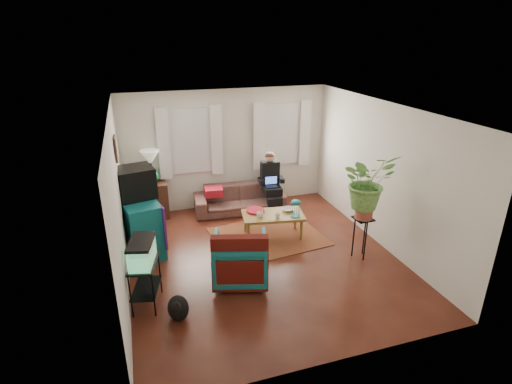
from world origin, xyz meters
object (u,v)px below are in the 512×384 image
object	(u,v)px
aquarium_stand	(146,284)
armchair	(240,257)
side_table	(155,200)
coffee_table	(273,225)
dresser	(140,225)
sofa	(240,195)
plant_stand	(361,238)

from	to	relation	value
aquarium_stand	armchair	bearing A→B (deg)	21.50
side_table	aquarium_stand	world-z (taller)	side_table
armchair	coffee_table	bearing A→B (deg)	-112.90
side_table	dresser	world-z (taller)	dresser
armchair	aquarium_stand	bearing A→B (deg)	23.62
sofa	coffee_table	world-z (taller)	sofa
coffee_table	sofa	bearing A→B (deg)	111.80
coffee_table	dresser	bearing A→B (deg)	-175.55
sofa	aquarium_stand	xyz separation A→B (m)	(-2.14, -2.75, -0.03)
plant_stand	sofa	bearing A→B (deg)	120.86
armchair	coffee_table	xyz separation A→B (m)	(0.98, 1.22, -0.18)
sofa	aquarium_stand	world-z (taller)	sofa
side_table	sofa	bearing A→B (deg)	-8.68
armchair	side_table	bearing A→B (deg)	-52.67
side_table	armchair	size ratio (longest dim) A/B	0.92
plant_stand	side_table	bearing A→B (deg)	139.80
aquarium_stand	plant_stand	bearing A→B (deg)	17.70
dresser	coffee_table	distance (m)	2.45
side_table	dresser	bearing A→B (deg)	-103.66
sofa	side_table	size ratio (longest dim) A/B	2.52
aquarium_stand	plant_stand	distance (m)	3.65
armchair	coffee_table	distance (m)	1.57
coffee_table	plant_stand	world-z (taller)	plant_stand
sofa	dresser	world-z (taller)	dresser
sofa	coffee_table	distance (m)	1.38
dresser	plant_stand	distance (m)	3.89
side_table	armchair	world-z (taller)	armchair
sofa	side_table	distance (m)	1.81
side_table	plant_stand	bearing A→B (deg)	-40.20
aquarium_stand	armchair	world-z (taller)	armchair
dresser	plant_stand	world-z (taller)	dresser
aquarium_stand	coffee_table	world-z (taller)	aquarium_stand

